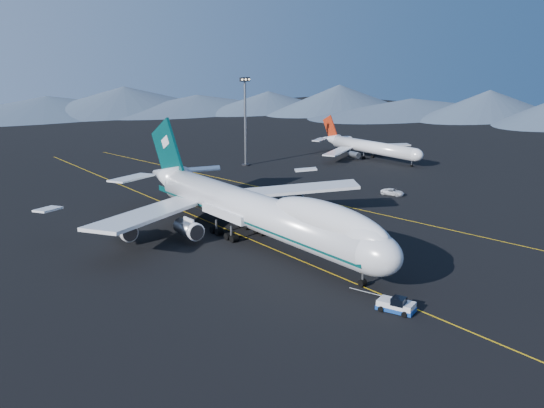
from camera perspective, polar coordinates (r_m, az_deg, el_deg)
ground at (r=108.48m, az=-1.55°, el=-3.56°), size 500.00×500.00×0.00m
taxiway_line_main at (r=108.48m, az=-1.55°, el=-3.55°), size 0.25×220.00×0.01m
taxiway_line_side at (r=134.37m, az=6.36°, el=-0.09°), size 28.08×198.09×0.01m
boeing_747 at (r=106.86m, az=-1.58°, el=-0.59°), size 59.62×72.43×19.37m
pushback_tug at (r=82.21m, az=11.60°, el=-9.41°), size 4.06×5.47×2.14m
second_jet at (r=192.20m, az=9.16°, el=5.31°), size 37.60×42.48×12.09m
service_van at (r=145.22m, az=11.28°, el=1.11°), size 4.15×5.93×1.50m
floodlight_mast at (r=177.55m, az=-2.53°, el=7.76°), size 3.16×2.37×25.54m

